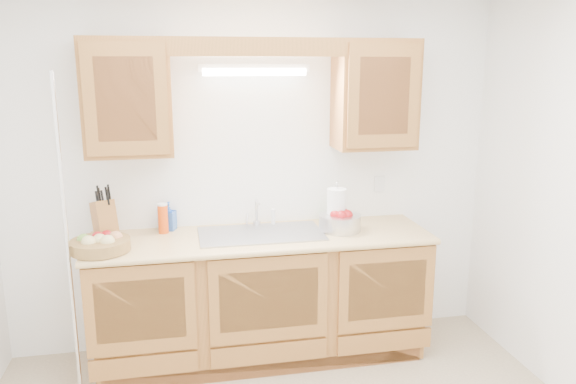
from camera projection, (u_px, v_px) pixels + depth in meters
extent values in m
cube|color=white|center=(254.00, 176.00, 4.03)|extent=(3.50, 0.02, 2.50)
cube|color=#A96631|center=(262.00, 297.00, 3.93)|extent=(2.20, 0.60, 0.86)
cube|color=tan|center=(262.00, 238.00, 3.81)|extent=(2.30, 0.63, 0.04)
cube|color=#A96631|center=(128.00, 98.00, 3.58)|extent=(0.55, 0.33, 0.75)
cube|color=#A96631|center=(375.00, 95.00, 3.90)|extent=(0.55, 0.33, 0.75)
cube|color=#A96631|center=(259.00, 47.00, 3.53)|extent=(2.20, 0.05, 0.12)
cylinder|color=white|center=(255.00, 72.00, 3.77)|extent=(0.70, 0.05, 0.05)
cube|color=white|center=(254.00, 68.00, 3.79)|extent=(0.76, 0.06, 0.05)
cube|color=#9E9EA3|center=(261.00, 234.00, 3.83)|extent=(0.84, 0.46, 0.01)
cube|color=#9E9EA3|center=(231.00, 247.00, 3.80)|extent=(0.39, 0.40, 0.16)
cube|color=#9E9EA3|center=(291.00, 244.00, 3.88)|extent=(0.39, 0.40, 0.16)
cylinder|color=silver|center=(257.00, 223.00, 4.01)|extent=(0.06, 0.06, 0.04)
cylinder|color=silver|center=(257.00, 213.00, 3.99)|extent=(0.02, 0.02, 0.16)
cylinder|color=silver|center=(258.00, 202.00, 3.93)|extent=(0.02, 0.12, 0.02)
cylinder|color=white|center=(273.00, 217.00, 4.03)|extent=(0.03, 0.03, 0.12)
cylinder|color=silver|center=(67.00, 243.00, 3.32)|extent=(0.03, 0.03, 2.00)
cube|color=white|center=(380.00, 184.00, 4.23)|extent=(0.08, 0.01, 0.12)
cylinder|color=olive|center=(100.00, 245.00, 3.47)|extent=(0.48, 0.48, 0.07)
sphere|color=#D8C67F|center=(89.00, 243.00, 3.41)|extent=(0.09, 0.09, 0.09)
sphere|color=#D8C67F|center=(107.00, 242.00, 3.42)|extent=(0.09, 0.09, 0.09)
sphere|color=tan|center=(116.00, 238.00, 3.52)|extent=(0.08, 0.08, 0.08)
sphere|color=#A71316|center=(98.00, 238.00, 3.52)|extent=(0.08, 0.08, 0.08)
sphere|color=#72A53F|center=(83.00, 240.00, 3.47)|extent=(0.08, 0.08, 0.08)
sphere|color=#D8C67F|center=(100.00, 241.00, 3.45)|extent=(0.09, 0.09, 0.09)
sphere|color=#A71316|center=(107.00, 236.00, 3.56)|extent=(0.08, 0.08, 0.08)
cube|color=#A96631|center=(105.00, 220.00, 3.72)|extent=(0.20, 0.24, 0.28)
cylinder|color=black|center=(97.00, 199.00, 3.66)|extent=(0.03, 0.04, 0.10)
cylinder|color=black|center=(102.00, 198.00, 3.66)|extent=(0.03, 0.04, 0.10)
cylinder|color=black|center=(108.00, 197.00, 3.67)|extent=(0.03, 0.04, 0.10)
cylinder|color=black|center=(100.00, 195.00, 3.70)|extent=(0.03, 0.04, 0.10)
cylinder|color=black|center=(107.00, 195.00, 3.71)|extent=(0.03, 0.04, 0.10)
cylinder|color=black|center=(98.00, 193.00, 3.73)|extent=(0.03, 0.04, 0.10)
cylinder|color=black|center=(109.00, 192.00, 3.74)|extent=(0.03, 0.04, 0.10)
cylinder|color=#E4460C|center=(163.00, 219.00, 3.83)|extent=(0.08, 0.08, 0.20)
cylinder|color=white|center=(162.00, 205.00, 3.81)|extent=(0.07, 0.07, 0.01)
imported|color=blue|center=(169.00, 216.00, 3.91)|extent=(0.11, 0.12, 0.20)
cube|color=#CC333F|center=(328.00, 220.00, 4.15)|extent=(0.13, 0.09, 0.01)
cube|color=green|center=(328.00, 219.00, 4.15)|extent=(0.13, 0.09, 0.02)
cylinder|color=silver|center=(336.00, 228.00, 3.96)|extent=(0.16, 0.16, 0.01)
cylinder|color=silver|center=(337.00, 206.00, 3.92)|extent=(0.02, 0.02, 0.33)
cylinder|color=white|center=(336.00, 208.00, 3.92)|extent=(0.14, 0.14, 0.28)
sphere|color=silver|center=(337.00, 183.00, 3.88)|extent=(0.02, 0.02, 0.02)
cylinder|color=silver|center=(340.00, 223.00, 3.90)|extent=(0.36, 0.36, 0.11)
sphere|color=#A71316|center=(335.00, 215.00, 3.88)|extent=(0.08, 0.08, 0.08)
sphere|color=#A71316|center=(344.00, 214.00, 3.92)|extent=(0.08, 0.08, 0.08)
sphere|color=#A71316|center=(342.00, 216.00, 3.86)|extent=(0.08, 0.08, 0.08)
sphere|color=#A71316|center=(347.00, 215.00, 3.88)|extent=(0.08, 0.08, 0.08)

